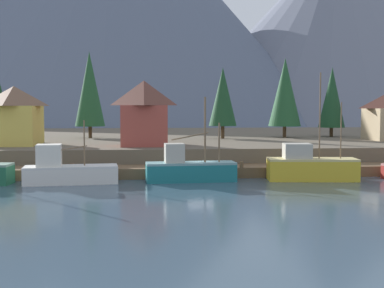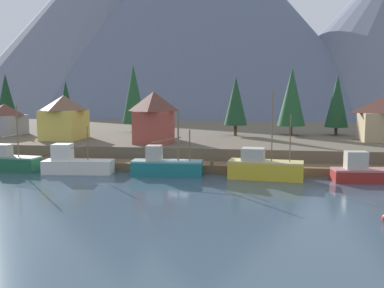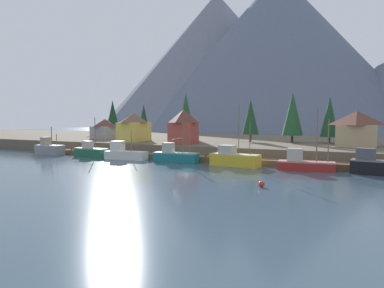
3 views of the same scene
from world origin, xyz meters
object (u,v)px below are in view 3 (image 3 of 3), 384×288
object	(u,v)px
house_tan	(356,128)
fishing_boat_green	(91,152)
house_red	(183,126)
conifer_mid_right	(251,117)
fishing_boat_red	(304,164)
conifer_back_right	(144,118)
fishing_boat_white	(124,153)
house_grey	(105,129)
conifer_centre	(330,117)
channel_buoy	(261,184)
fishing_boat_grey	(49,149)
fishing_boat_yellow	(234,158)
fishing_boat_teal	(175,156)
conifer_mid_left	(293,114)
fishing_boat_black	(381,166)
conifer_back_left	(186,113)
conifer_far_left	(113,116)
house_yellow	(134,127)

from	to	relation	value
house_tan	fishing_boat_green	bearing A→B (deg)	-159.11
house_red	conifer_mid_right	world-z (taller)	conifer_mid_right
conifer_mid_right	fishing_boat_red	bearing A→B (deg)	-56.44
fishing_boat_red	conifer_back_right	distance (m)	53.00
fishing_boat_green	conifer_mid_right	distance (m)	36.16
fishing_boat_white	house_grey	xyz separation A→B (m)	(-20.68, 18.97, 4.03)
house_tan	conifer_mid_right	size ratio (longest dim) A/B	0.75
fishing_boat_red	house_red	bearing A→B (deg)	151.13
conifer_centre	channel_buoy	distance (m)	43.77
fishing_boat_grey	fishing_boat_yellow	size ratio (longest dim) A/B	0.68
fishing_boat_teal	house_tan	xyz separation A→B (m)	(29.02, 18.54, 4.84)
house_tan	channel_buoy	bearing A→B (deg)	-104.27
fishing_boat_grey	fishing_boat_yellow	bearing A→B (deg)	2.07
conifer_mid_left	house_red	bearing A→B (deg)	-144.48
fishing_boat_green	fishing_boat_black	bearing A→B (deg)	5.32
fishing_boat_white	fishing_boat_red	size ratio (longest dim) A/B	0.91
fishing_boat_white	conifer_centre	bearing A→B (deg)	32.83
fishing_boat_yellow	house_red	size ratio (longest dim) A/B	1.38
house_grey	conifer_back_left	bearing A→B (deg)	21.49
fishing_boat_green	fishing_boat_yellow	size ratio (longest dim) A/B	0.81
fishing_boat_green	fishing_boat_teal	world-z (taller)	fishing_boat_green
fishing_boat_green	channel_buoy	world-z (taller)	fishing_boat_green
fishing_boat_teal	house_tan	bearing A→B (deg)	29.24
house_grey	fishing_boat_green	bearing A→B (deg)	-57.41
fishing_boat_black	conifer_mid_left	xyz separation A→B (m)	(-16.88, 25.30, 7.63)
house_red	conifer_back_right	distance (m)	24.10
fishing_boat_black	conifer_far_left	xyz separation A→B (m)	(-71.37, 30.64, 7.21)
conifer_centre	conifer_back_left	bearing A→B (deg)	-179.22
conifer_back_right	fishing_boat_teal	bearing A→B (deg)	-46.60
conifer_mid_left	conifer_far_left	bearing A→B (deg)	174.40
fishing_boat_teal	house_grey	size ratio (longest dim) A/B	1.26
house_tan	conifer_far_left	distance (m)	68.75
fishing_boat_white	fishing_boat_yellow	bearing A→B (deg)	-5.62
house_tan	fishing_boat_grey	bearing A→B (deg)	-162.92
house_red	conifer_back_left	size ratio (longest dim) A/B	0.60
fishing_boat_white	channel_buoy	distance (m)	34.89
house_red	conifer_back_left	distance (m)	17.57
conifer_back_right	conifer_mid_left	bearing A→B (deg)	0.30
fishing_boat_green	conifer_mid_left	xyz separation A→B (m)	(35.57, 25.21, 7.81)
conifer_mid_left	fishing_boat_teal	bearing A→B (deg)	-122.24
house_tan	conifer_mid_left	size ratio (longest dim) A/B	0.65
house_yellow	conifer_back_left	bearing A→B (deg)	60.58
fishing_boat_black	conifer_back_left	size ratio (longest dim) A/B	0.70
fishing_boat_teal	conifer_centre	xyz separation A→B (m)	(23.40, 26.99, 7.10)
fishing_boat_red	house_yellow	world-z (taller)	fishing_boat_red
house_grey	fishing_boat_white	bearing A→B (deg)	-42.52
fishing_boat_red	conifer_back_right	bearing A→B (deg)	145.31
fishing_boat_grey	conifer_back_right	distance (m)	27.07
conifer_back_right	fishing_boat_black	bearing A→B (deg)	-24.01
fishing_boat_green	conifer_mid_right	bearing A→B (deg)	47.17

